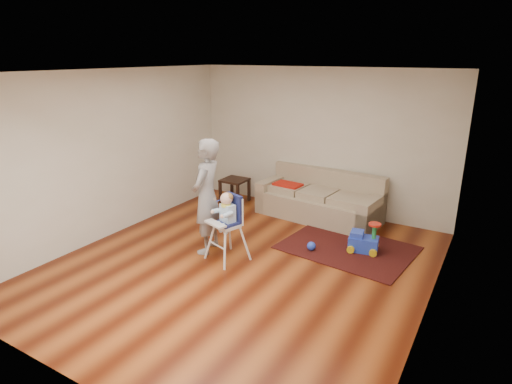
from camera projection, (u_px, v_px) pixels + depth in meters
The scene contains 9 objects.
ground at pixel (242, 265), 6.19m from camera, with size 5.50×5.50×0.00m, color #481607.
room_envelope at pixel (260, 131), 6.04m from camera, with size 5.04×5.52×2.72m.
sofa at pixel (319, 196), 7.84m from camera, with size 2.32×1.13×0.87m.
side_table at pixel (235, 190), 8.77m from camera, with size 0.49×0.49×0.49m, color black, non-canonical shape.
area_rug at pixel (347, 248), 6.72m from camera, with size 1.93×1.45×0.02m, color black.
ride_on_toy at pixel (364, 236), 6.53m from camera, with size 0.44×0.31×0.48m, color blue, non-canonical shape.
toy_ball at pixel (311, 246), 6.60m from camera, with size 0.14×0.14×0.14m, color blue.
high_chair at pixel (227, 228), 6.22m from camera, with size 0.61×0.61×1.05m.
adult at pixel (207, 197), 6.39m from camera, with size 0.64×0.42×1.76m, color gray.
Camera 1 is at (3.00, -4.69, 2.91)m, focal length 30.00 mm.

